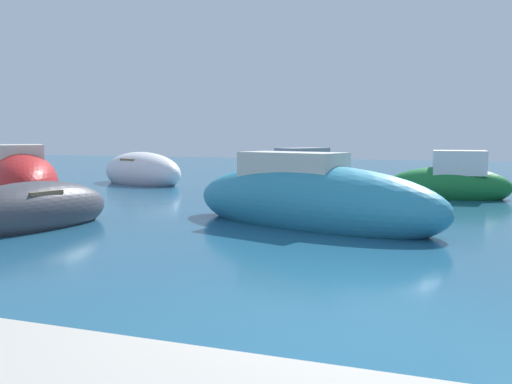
# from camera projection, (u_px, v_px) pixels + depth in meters

# --- Properties ---
(ground) EXTENTS (80.00, 80.00, 0.00)m
(ground) POSITION_uv_depth(u_px,v_px,m) (354.00, 333.00, 5.58)
(ground) COLOR #1E5170
(moored_boat_0) EXTENTS (6.57, 3.83, 1.98)m
(moored_boat_0) POSITION_uv_depth(u_px,v_px,m) (310.00, 201.00, 12.27)
(moored_boat_0) COLOR teal
(moored_boat_0) RESTS_ON ground
(moored_boat_3) EXTENTS (3.25, 4.13, 1.81)m
(moored_boat_3) POSITION_uv_depth(u_px,v_px,m) (297.00, 179.00, 19.19)
(moored_boat_3) COLOR #1E479E
(moored_boat_3) RESTS_ON ground
(moored_boat_5) EXTENTS (5.00, 5.09, 2.09)m
(moored_boat_5) POSITION_uv_depth(u_px,v_px,m) (23.00, 180.00, 17.29)
(moored_boat_5) COLOR #B21E1E
(moored_boat_5) RESTS_ON ground
(moored_boat_6) EXTENTS (3.85, 1.64, 1.78)m
(moored_boat_6) POSITION_uv_depth(u_px,v_px,m) (450.00, 183.00, 17.50)
(moored_boat_6) COLOR #197233
(moored_boat_6) RESTS_ON ground
(moored_boat_7) EXTENTS (4.81, 3.43, 1.66)m
(moored_boat_7) POSITION_uv_depth(u_px,v_px,m) (142.00, 172.00, 22.73)
(moored_boat_7) COLOR white
(moored_boat_7) RESTS_ON ground
(moored_boat_9) EXTENTS (2.20, 4.10, 1.28)m
(moored_boat_9) POSITION_uv_depth(u_px,v_px,m) (31.00, 211.00, 11.85)
(moored_boat_9) COLOR #3F3F47
(moored_boat_9) RESTS_ON ground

